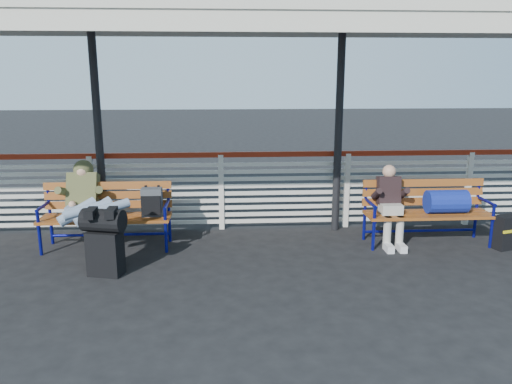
{
  "coord_description": "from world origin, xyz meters",
  "views": [
    {
      "loc": [
        0.06,
        -5.76,
        2.41
      ],
      "look_at": [
        0.49,
        1.0,
        0.81
      ],
      "focal_mm": 35.0,
      "sensor_mm": 36.0,
      "label": 1
    }
  ],
  "objects": [
    {
      "name": "bench_right",
      "position": [
        3.09,
        1.02,
        0.59
      ],
      "size": [
        1.8,
        0.56,
        0.92
      ],
      "color": "#964A1D",
      "rests_on": "ground"
    },
    {
      "name": "companion_person",
      "position": [
        2.42,
        1.01,
        0.6
      ],
      "size": [
        0.32,
        0.66,
        1.15
      ],
      "color": "#B5B2A4",
      "rests_on": "ground"
    },
    {
      "name": "bench_left",
      "position": [
        -1.47,
        1.15,
        0.58
      ],
      "size": [
        1.8,
        0.56,
        0.92
      ],
      "color": "#964A1D",
      "rests_on": "ground"
    },
    {
      "name": "traveler_man",
      "position": [
        -1.76,
        0.8,
        0.71
      ],
      "size": [
        0.93,
        1.64,
        0.77
      ],
      "color": "#8493B2",
      "rests_on": "ground"
    },
    {
      "name": "suitcase_side",
      "position": [
        4.02,
        0.71,
        0.24
      ],
      "size": [
        0.39,
        0.3,
        0.48
      ],
      "rotation": [
        0.0,
        0.0,
        0.3
      ],
      "color": "black",
      "rests_on": "ground"
    },
    {
      "name": "luggage_stack",
      "position": [
        -1.41,
        0.11,
        0.46
      ],
      "size": [
        0.56,
        0.4,
        0.84
      ],
      "rotation": [
        0.0,
        0.0,
        -0.25
      ],
      "color": "black",
      "rests_on": "ground"
    },
    {
      "name": "canopy",
      "position": [
        -0.0,
        0.87,
        3.04
      ],
      "size": [
        12.6,
        3.6,
        3.16
      ],
      "color": "silver",
      "rests_on": "ground"
    },
    {
      "name": "fence",
      "position": [
        0.0,
        1.9,
        0.66
      ],
      "size": [
        12.08,
        0.08,
        1.24
      ],
      "color": "silver",
      "rests_on": "ground"
    },
    {
      "name": "ground",
      "position": [
        0.0,
        0.0,
        0.0
      ],
      "size": [
        60.0,
        60.0,
        0.0
      ],
      "primitive_type": "plane",
      "color": "black",
      "rests_on": "ground"
    }
  ]
}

